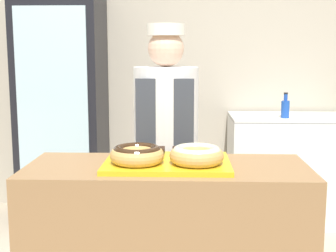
{
  "coord_description": "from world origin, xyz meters",
  "views": [
    {
      "loc": [
        0.09,
        -2.22,
        1.45
      ],
      "look_at": [
        0.0,
        0.1,
        1.09
      ],
      "focal_mm": 50.0,
      "sensor_mm": 36.0,
      "label": 1
    }
  ],
  "objects_px": {
    "serving_tray": "(167,163)",
    "donut_chocolate_glaze": "(137,154)",
    "baker_person": "(166,154)",
    "chest_freezer": "(292,168)",
    "donut_light_glaze": "(197,154)",
    "beverage_fridge": "(63,107)",
    "brownie_back_right": "(181,151)",
    "brownie_back_left": "(156,151)",
    "bottle_blue": "(285,108)"
  },
  "relations": [
    {
      "from": "baker_person",
      "to": "chest_freezer",
      "type": "xyz_separation_m",
      "value": [
        1.05,
        1.23,
        -0.38
      ]
    },
    {
      "from": "donut_chocolate_glaze",
      "to": "beverage_fridge",
      "type": "relative_size",
      "value": 0.13
    },
    {
      "from": "donut_chocolate_glaze",
      "to": "beverage_fridge",
      "type": "height_order",
      "value": "beverage_fridge"
    },
    {
      "from": "bottle_blue",
      "to": "donut_chocolate_glaze",
      "type": "bearing_deg",
      "value": -121.84
    },
    {
      "from": "serving_tray",
      "to": "brownie_back_left",
      "type": "height_order",
      "value": "brownie_back_left"
    },
    {
      "from": "serving_tray",
      "to": "chest_freezer",
      "type": "bearing_deg",
      "value": 59.95
    },
    {
      "from": "serving_tray",
      "to": "baker_person",
      "type": "relative_size",
      "value": 0.38
    },
    {
      "from": "brownie_back_left",
      "to": "donut_chocolate_glaze",
      "type": "bearing_deg",
      "value": -108.75
    },
    {
      "from": "donut_light_glaze",
      "to": "beverage_fridge",
      "type": "height_order",
      "value": "beverage_fridge"
    },
    {
      "from": "brownie_back_left",
      "to": "chest_freezer",
      "type": "distance_m",
      "value": 1.99
    },
    {
      "from": "beverage_fridge",
      "to": "brownie_back_left",
      "type": "bearing_deg",
      "value": -60.4
    },
    {
      "from": "beverage_fridge",
      "to": "baker_person",
      "type": "bearing_deg",
      "value": -52.26
    },
    {
      "from": "brownie_back_right",
      "to": "bottle_blue",
      "type": "bearing_deg",
      "value": 60.23
    },
    {
      "from": "serving_tray",
      "to": "baker_person",
      "type": "bearing_deg",
      "value": 93.03
    },
    {
      "from": "serving_tray",
      "to": "baker_person",
      "type": "distance_m",
      "value": 0.54
    },
    {
      "from": "brownie_back_left",
      "to": "beverage_fridge",
      "type": "xyz_separation_m",
      "value": [
        -0.91,
        1.59,
        0.04
      ]
    },
    {
      "from": "brownie_back_left",
      "to": "brownie_back_right",
      "type": "xyz_separation_m",
      "value": [
        0.13,
        0.0,
        0.0
      ]
    },
    {
      "from": "beverage_fridge",
      "to": "bottle_blue",
      "type": "relative_size",
      "value": 9.42
    },
    {
      "from": "bottle_blue",
      "to": "brownie_back_right",
      "type": "bearing_deg",
      "value": -119.77
    },
    {
      "from": "chest_freezer",
      "to": "beverage_fridge",
      "type": "bearing_deg",
      "value": -179.81
    },
    {
      "from": "brownie_back_right",
      "to": "chest_freezer",
      "type": "relative_size",
      "value": 0.09
    },
    {
      "from": "donut_light_glaze",
      "to": "brownie_back_right",
      "type": "relative_size",
      "value": 2.78
    },
    {
      "from": "serving_tray",
      "to": "brownie_back_left",
      "type": "distance_m",
      "value": 0.18
    },
    {
      "from": "donut_chocolate_glaze",
      "to": "bottle_blue",
      "type": "height_order",
      "value": "bottle_blue"
    },
    {
      "from": "donut_light_glaze",
      "to": "baker_person",
      "type": "distance_m",
      "value": 0.63
    },
    {
      "from": "baker_person",
      "to": "beverage_fridge",
      "type": "bearing_deg",
      "value": 127.74
    },
    {
      "from": "brownie_back_left",
      "to": "brownie_back_right",
      "type": "relative_size",
      "value": 1.0
    },
    {
      "from": "donut_light_glaze",
      "to": "baker_person",
      "type": "bearing_deg",
      "value": 105.97
    },
    {
      "from": "brownie_back_left",
      "to": "beverage_fridge",
      "type": "relative_size",
      "value": 0.05
    },
    {
      "from": "bottle_blue",
      "to": "baker_person",
      "type": "bearing_deg",
      "value": -130.44
    },
    {
      "from": "brownie_back_right",
      "to": "beverage_fridge",
      "type": "relative_size",
      "value": 0.05
    },
    {
      "from": "donut_light_glaze",
      "to": "chest_freezer",
      "type": "bearing_deg",
      "value": 64.25
    },
    {
      "from": "baker_person",
      "to": "chest_freezer",
      "type": "height_order",
      "value": "baker_person"
    },
    {
      "from": "brownie_back_left",
      "to": "baker_person",
      "type": "height_order",
      "value": "baker_person"
    },
    {
      "from": "serving_tray",
      "to": "brownie_back_right",
      "type": "height_order",
      "value": "brownie_back_right"
    },
    {
      "from": "baker_person",
      "to": "beverage_fridge",
      "type": "height_order",
      "value": "beverage_fridge"
    },
    {
      "from": "serving_tray",
      "to": "donut_chocolate_glaze",
      "type": "height_order",
      "value": "donut_chocolate_glaze"
    },
    {
      "from": "donut_chocolate_glaze",
      "to": "donut_light_glaze",
      "type": "relative_size",
      "value": 1.0
    },
    {
      "from": "donut_light_glaze",
      "to": "brownie_back_left",
      "type": "bearing_deg",
      "value": 133.62
    },
    {
      "from": "donut_chocolate_glaze",
      "to": "brownie_back_left",
      "type": "distance_m",
      "value": 0.23
    },
    {
      "from": "baker_person",
      "to": "chest_freezer",
      "type": "relative_size",
      "value": 1.49
    },
    {
      "from": "serving_tray",
      "to": "donut_chocolate_glaze",
      "type": "relative_size",
      "value": 2.35
    },
    {
      "from": "brownie_back_left",
      "to": "chest_freezer",
      "type": "xyz_separation_m",
      "value": [
        1.09,
        1.6,
        -0.48
      ]
    },
    {
      "from": "serving_tray",
      "to": "beverage_fridge",
      "type": "distance_m",
      "value": 2.01
    },
    {
      "from": "serving_tray",
      "to": "brownie_back_left",
      "type": "relative_size",
      "value": 6.53
    },
    {
      "from": "donut_chocolate_glaze",
      "to": "beverage_fridge",
      "type": "distance_m",
      "value": 1.99
    },
    {
      "from": "donut_light_glaze",
      "to": "beverage_fridge",
      "type": "distance_m",
      "value": 2.13
    },
    {
      "from": "serving_tray",
      "to": "bottle_blue",
      "type": "bearing_deg",
      "value": 60.88
    },
    {
      "from": "donut_chocolate_glaze",
      "to": "chest_freezer",
      "type": "relative_size",
      "value": 0.24
    },
    {
      "from": "brownie_back_left",
      "to": "baker_person",
      "type": "distance_m",
      "value": 0.39
    }
  ]
}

